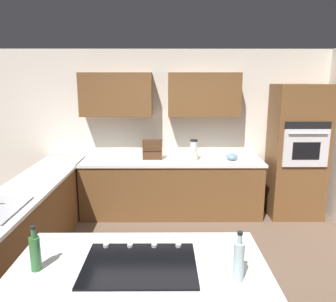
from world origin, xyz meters
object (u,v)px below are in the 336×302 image
Objects in this scene: wall_oven at (297,152)px; oil_bottle at (35,252)px; mixing_bowl at (232,157)px; blender at (194,151)px; second_bottle at (239,260)px; cooktop at (140,264)px; spice_rack at (152,150)px.

oil_bottle is (2.89, 3.00, -0.01)m from wall_oven.
oil_bottle reaches higher than mixing_bowl.
mixing_bowl is 3.57m from oil_bottle.
wall_oven is 1.60m from blender.
blender is at bearing 0.00° from mixing_bowl.
second_bottle is (0.58, 3.16, 0.08)m from mixing_bowl.
oil_bottle reaches higher than cooktop.
wall_oven is 1.00m from mixing_bowl.
cooktop is 2.43× the size of spice_rack.
mixing_bowl is at bearing -100.42° from second_bottle.
blender is 1.75× the size of mixing_bowl.
wall_oven is 6.37× the size of blender.
mixing_bowl is 1.26m from spice_rack.
blender is at bearing -1.30° from wall_oven.
wall_oven reaches higher than mixing_bowl.
blender is at bearing 175.80° from spice_rack.
second_bottle is (-1.31, 0.12, 0.01)m from oil_bottle.
spice_rack is 0.95× the size of second_bottle.
mixing_bowl reaches higher than cooktop.
oil_bottle is at bearing 67.00° from blender.
wall_oven is 6.60× the size of spice_rack.
spice_rack is (0.04, -3.03, 0.15)m from cooktop.
oil_bottle is (1.29, 3.03, -0.01)m from blender.
blender is 3.16m from second_bottle.
oil_bottle is (0.68, 0.05, 0.12)m from cooktop.
blender is 1.04× the size of spice_rack.
spice_rack is at bearing -101.69° from oil_bottle.
wall_oven is at bearing -126.88° from cooktop.
oil_bottle is at bearing 46.07° from wall_oven.
second_bottle is (1.58, 3.12, -0.00)m from wall_oven.
cooktop is 3.03m from spice_rack.
blender is 0.65m from spice_rack.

